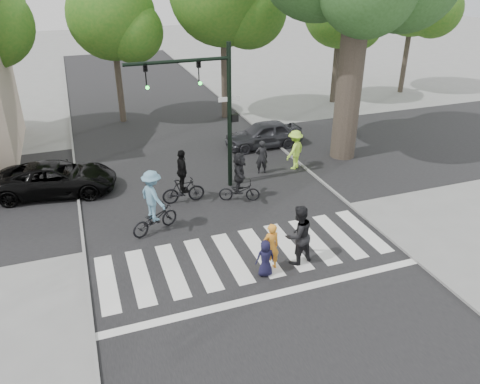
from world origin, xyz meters
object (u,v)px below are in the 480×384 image
at_px(car_grey, 263,134).
at_px(traffic_signal, 209,98).
at_px(cyclist_left, 154,206).
at_px(cyclist_right, 239,180).
at_px(pedestrian_woman, 271,247).
at_px(pedestrian_adult, 298,235).
at_px(cyclist_mid, 183,181).
at_px(car_suv, 56,178).
at_px(pedestrian_child, 265,258).

bearing_deg(car_grey, traffic_signal, -46.34).
bearing_deg(cyclist_left, cyclist_right, 18.48).
distance_m(pedestrian_woman, pedestrian_adult, 0.98).
bearing_deg(cyclist_right, pedestrian_adult, -86.19).
xyz_separation_m(pedestrian_adult, cyclist_left, (-3.94, 3.44, 0.01)).
xyz_separation_m(pedestrian_woman, cyclist_right, (0.65, 4.69, 0.12)).
height_order(pedestrian_woman, cyclist_right, cyclist_right).
bearing_deg(pedestrian_adult, traffic_signal, -92.75).
relative_size(pedestrian_woman, cyclist_left, 0.69).
xyz_separation_m(cyclist_mid, car_suv, (-4.73, 2.57, -0.25)).
distance_m(cyclist_right, car_suv, 7.59).
height_order(pedestrian_woman, cyclist_mid, cyclist_mid).
xyz_separation_m(pedestrian_child, cyclist_right, (0.93, 4.95, 0.32)).
xyz_separation_m(traffic_signal, pedestrian_woman, (0.09, -6.15, -3.09)).
bearing_deg(cyclist_left, traffic_signal, 42.79).
height_order(traffic_signal, cyclist_mid, traffic_signal).
bearing_deg(traffic_signal, cyclist_left, -137.21).
height_order(pedestrian_child, car_grey, car_grey).
bearing_deg(pedestrian_child, car_grey, -108.37).
distance_m(traffic_signal, cyclist_left, 4.88).
bearing_deg(car_grey, pedestrian_adult, -16.59).
bearing_deg(pedestrian_adult, pedestrian_woman, -9.99).
bearing_deg(traffic_signal, cyclist_mid, -149.35).
relative_size(pedestrian_child, car_grey, 0.31).
height_order(pedestrian_adult, car_suv, pedestrian_adult).
bearing_deg(traffic_signal, pedestrian_adult, -80.25).
distance_m(cyclist_left, cyclist_mid, 2.37).
xyz_separation_m(traffic_signal, pedestrian_child, (-0.19, -6.41, -3.29)).
relative_size(pedestrian_child, cyclist_mid, 0.55).
height_order(traffic_signal, car_grey, traffic_signal).
bearing_deg(car_suv, cyclist_right, -105.76).
relative_size(pedestrian_woman, cyclist_right, 0.78).
distance_m(pedestrian_woman, cyclist_mid, 5.53).
bearing_deg(cyclist_right, car_grey, 58.69).
xyz_separation_m(pedestrian_woman, car_grey, (3.85, 9.96, -0.13)).
relative_size(pedestrian_adult, car_grey, 0.51).
bearing_deg(car_grey, cyclist_mid, -49.38).
relative_size(traffic_signal, car_grey, 1.51).
bearing_deg(pedestrian_child, cyclist_right, -96.99).
bearing_deg(car_grey, pedestrian_child, -22.36).
distance_m(pedestrian_adult, cyclist_right, 4.66).
height_order(pedestrian_woman, car_suv, pedestrian_woman).
distance_m(traffic_signal, pedestrian_adult, 6.84).
distance_m(traffic_signal, pedestrian_child, 7.21).
relative_size(pedestrian_woman, cyclist_mid, 0.72).
bearing_deg(cyclist_right, pedestrian_child, -100.66).
bearing_deg(cyclist_left, cyclist_mid, 51.13).
relative_size(pedestrian_child, cyclist_right, 0.59).
distance_m(pedestrian_adult, car_grey, 10.34).
bearing_deg(cyclist_left, pedestrian_adult, -41.09).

